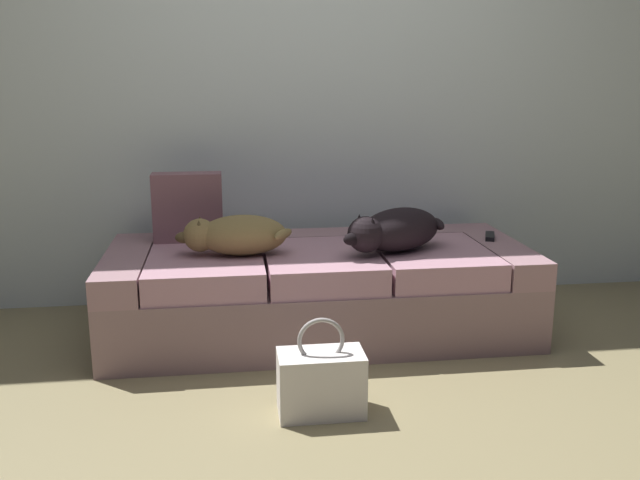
{
  "coord_description": "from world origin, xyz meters",
  "views": [
    {
      "loc": [
        -0.43,
        -2.05,
        1.25
      ],
      "look_at": [
        0.0,
        1.1,
        0.48
      ],
      "focal_mm": 38.87,
      "sensor_mm": 36.0,
      "label": 1
    }
  ],
  "objects_px": {
    "dog_dark": "(394,230)",
    "throw_pillow": "(188,207)",
    "handbag": "(321,382)",
    "tv_remote": "(490,236)",
    "dog_tan": "(235,235)",
    "couch": "(319,290)"
  },
  "relations": [
    {
      "from": "dog_dark",
      "to": "throw_pillow",
      "type": "bearing_deg",
      "value": 159.86
    },
    {
      "from": "throw_pillow",
      "to": "handbag",
      "type": "relative_size",
      "value": 0.9
    },
    {
      "from": "tv_remote",
      "to": "handbag",
      "type": "bearing_deg",
      "value": -116.46
    },
    {
      "from": "dog_tan",
      "to": "tv_remote",
      "type": "relative_size",
      "value": 3.66
    },
    {
      "from": "couch",
      "to": "tv_remote",
      "type": "bearing_deg",
      "value": 4.58
    },
    {
      "from": "couch",
      "to": "handbag",
      "type": "relative_size",
      "value": 5.32
    },
    {
      "from": "handbag",
      "to": "throw_pillow",
      "type": "bearing_deg",
      "value": 115.77
    },
    {
      "from": "tv_remote",
      "to": "throw_pillow",
      "type": "bearing_deg",
      "value": -165.13
    },
    {
      "from": "couch",
      "to": "dog_dark",
      "type": "xyz_separation_m",
      "value": [
        0.34,
        -0.12,
        0.32
      ]
    },
    {
      "from": "couch",
      "to": "handbag",
      "type": "height_order",
      "value": "couch"
    },
    {
      "from": "dog_tan",
      "to": "tv_remote",
      "type": "distance_m",
      "value": 1.3
    },
    {
      "from": "tv_remote",
      "to": "dog_dark",
      "type": "bearing_deg",
      "value": -139.72
    },
    {
      "from": "dog_dark",
      "to": "handbag",
      "type": "relative_size",
      "value": 1.49
    },
    {
      "from": "throw_pillow",
      "to": "dog_dark",
      "type": "bearing_deg",
      "value": -20.14
    },
    {
      "from": "couch",
      "to": "throw_pillow",
      "type": "bearing_deg",
      "value": 159.54
    },
    {
      "from": "couch",
      "to": "dog_tan",
      "type": "relative_size",
      "value": 3.66
    },
    {
      "from": "couch",
      "to": "dog_tan",
      "type": "distance_m",
      "value": 0.51
    },
    {
      "from": "couch",
      "to": "dog_dark",
      "type": "bearing_deg",
      "value": -19.56
    },
    {
      "from": "dog_dark",
      "to": "dog_tan",
      "type": "bearing_deg",
      "value": 176.99
    },
    {
      "from": "couch",
      "to": "throw_pillow",
      "type": "xyz_separation_m",
      "value": [
        -0.62,
        0.23,
        0.38
      ]
    },
    {
      "from": "dog_dark",
      "to": "tv_remote",
      "type": "xyz_separation_m",
      "value": [
        0.55,
        0.19,
        -0.09
      ]
    },
    {
      "from": "dog_tan",
      "to": "throw_pillow",
      "type": "distance_m",
      "value": 0.4
    }
  ]
}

